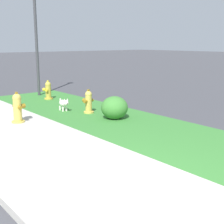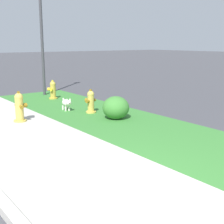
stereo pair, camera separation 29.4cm
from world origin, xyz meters
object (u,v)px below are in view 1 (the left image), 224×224
Objects in this scene: fire_hydrant_mid_block at (88,102)px; small_white_dog at (64,103)px; street_lamp at (35,16)px; shrub_bush_far_verge at (114,108)px; fire_hydrant_far_end at (48,90)px; fire_hydrant_near_corner at (18,108)px.

fire_hydrant_mid_block is 1.38× the size of small_white_dog.
shrub_bush_far_verge is (4.90, -0.19, -2.74)m from street_lamp.
fire_hydrant_far_end is (-2.82, 0.18, -0.01)m from fire_hydrant_mid_block.
street_lamp is at bearing 70.81° from fire_hydrant_mid_block.
fire_hydrant_mid_block is 0.87× the size of fire_hydrant_near_corner.
fire_hydrant_far_end is 2.20m from small_white_dog.
fire_hydrant_mid_block is 2.83m from fire_hydrant_far_end.
small_white_dog is at bearing -162.13° from shrub_bush_far_verge.
shrub_bush_far_verge is (1.29, 2.23, -0.08)m from fire_hydrant_near_corner.
fire_hydrant_mid_block reaches higher than fire_hydrant_far_end.
fire_hydrant_far_end is at bearing 135.56° from fire_hydrant_near_corner.
fire_hydrant_near_corner reaches higher than small_white_dog.
small_white_dog is at bearing -146.34° from fire_hydrant_far_end.
fire_hydrant_mid_block is at bearing -133.95° from fire_hydrant_far_end.
small_white_dog is at bearing -13.40° from street_lamp.
fire_hydrant_mid_block is at bearing -4.78° from street_lamp.
fire_hydrant_mid_block reaches higher than shrub_bush_far_verge.
fire_hydrant_mid_block is 4.73m from street_lamp.
small_white_dog is at bearing 106.67° from fire_hydrant_mid_block.
fire_hydrant_mid_block is 0.15× the size of street_lamp.
shrub_bush_far_verge is (1.75, 0.57, 0.08)m from small_white_dog.
fire_hydrant_near_corner is 1.73m from small_white_dog.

